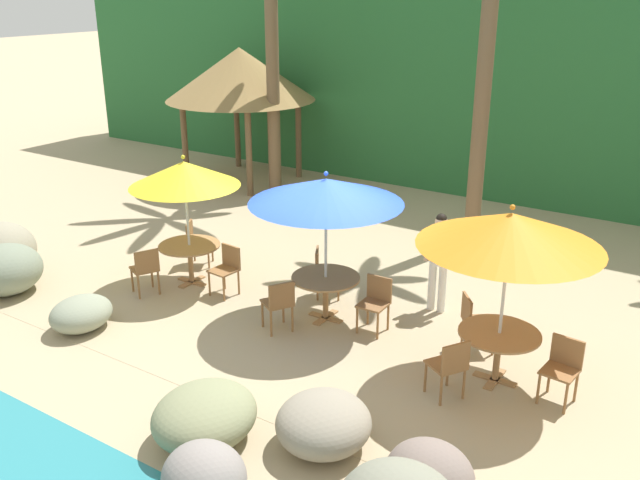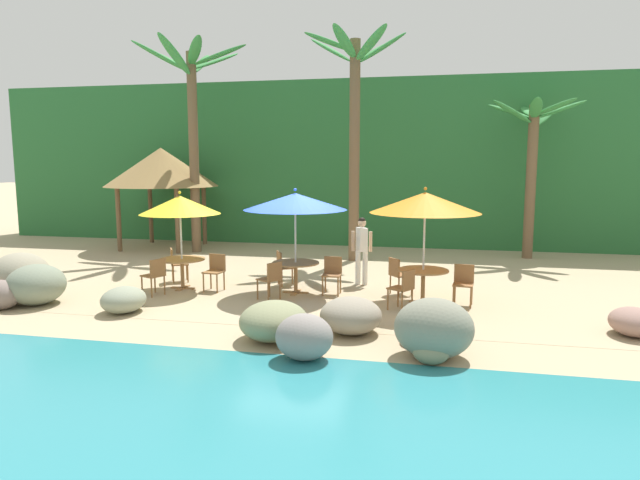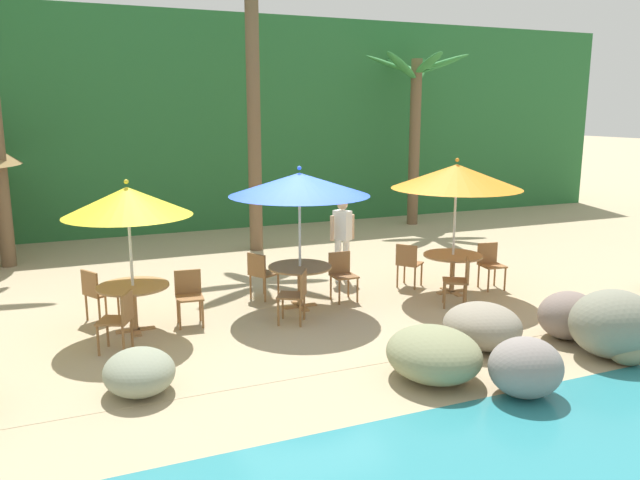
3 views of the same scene
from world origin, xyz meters
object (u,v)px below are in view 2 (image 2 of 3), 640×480
Objects in this scene: chair_blue_inland at (284,266)px; chair_blue_seaward at (332,272)px; palapa_hut at (161,168)px; waiter_in_white at (362,246)px; umbrella_orange at (425,203)px; chair_orange_left at (404,287)px; palm_tree_second at (355,109)px; chair_orange_inland at (398,273)px; dining_table_yellow at (182,264)px; palm_tree_nearest at (193,110)px; chair_yellow_seaward at (215,269)px; palm_tree_third at (533,148)px; dining_table_orange at (423,275)px; chair_yellow_left at (155,274)px; umbrella_blue at (295,202)px; chair_blue_left at (271,278)px; chair_orange_seaward at (463,282)px; umbrella_yellow at (180,205)px; dining_table_blue at (296,267)px; chair_yellow_inland at (176,262)px.

chair_blue_seaward is at bearing -23.46° from chair_blue_inland.
palapa_hut is 9.25m from waiter_in_white.
chair_orange_left is at bearing -115.34° from umbrella_orange.
umbrella_orange is at bearing -65.25° from palm_tree_second.
chair_orange_inland is (-0.59, 0.62, -1.68)m from umbrella_orange.
chair_orange_left is (5.39, -0.94, -0.10)m from dining_table_yellow.
waiter_in_white is at bearing -32.39° from palm_tree_nearest.
palm_tree_third reaches higher than chair_yellow_seaward.
chair_yellow_left is at bearing -173.93° from dining_table_orange.
dining_table_yellow is 3.21m from umbrella_blue.
chair_blue_left is 0.22× the size of palapa_hut.
chair_orange_seaward is at bearing -7.87° from chair_blue_seaward.
umbrella_yellow is 5.93m from dining_table_orange.
palapa_hut reaches higher than dining_table_orange.
chair_blue_seaward reaches higher than dining_table_blue.
dining_table_orange is at bearing -90.00° from umbrella_orange.
palm_tree_third is (9.36, 5.70, 2.96)m from chair_yellow_inland.
umbrella_yellow is 0.94× the size of umbrella_orange.
chair_yellow_seaward is 1.00× the size of chair_orange_inland.
waiter_in_white is at bearing 117.45° from chair_orange_left.
dining_table_yellow is at bearing -144.19° from palm_tree_third.
chair_blue_seaward is 2.14m from dining_table_orange.
dining_table_blue is 0.65× the size of waiter_in_white.
chair_yellow_left is at bearing -81.45° from chair_yellow_inland.
chair_blue_inland is at bearing -45.90° from palm_tree_nearest.
umbrella_orange is 0.37× the size of palm_tree_second.
chair_yellow_inland is at bearing 170.37° from dining_table_blue.
palm_tree_third is (3.69, 5.94, 2.96)m from chair_orange_inland.
palm_tree_nearest is at bearing 111.10° from dining_table_yellow.
chair_blue_inland is 3.54m from chair_orange_left.
umbrella_blue is 1.85m from chair_blue_left.
umbrella_orange is 0.64× the size of palapa_hut.
waiter_in_white reaches higher than chair_blue_seaward.
palm_tree_second is at bearing 114.75° from dining_table_orange.
chair_orange_left is 10.64m from palm_tree_nearest.
umbrella_orange is (5.76, -0.17, 1.58)m from dining_table_yellow.
palapa_hut is at bearing 157.79° from palm_tree_nearest.
chair_yellow_left is 0.34× the size of umbrella_orange.
chair_orange_left is 11.59m from palapa_hut.
palapa_hut is at bearing 121.17° from dining_table_yellow.
umbrella_orange is 2.91× the size of chair_orange_inland.
chair_orange_inland is at bearing 156.83° from chair_orange_seaward.
chair_blue_left is at bearing -171.73° from umbrella_orange.
umbrella_blue is at bearing 2.62° from umbrella_yellow.
palm_tree_nearest is (-1.56, 4.65, 4.26)m from chair_yellow_inland.
palm_tree_second is (3.74, 5.61, 4.13)m from chair_yellow_left.
chair_yellow_seaward is (0.85, 0.01, -0.10)m from dining_table_yellow.
palm_tree_third is at bearing 58.14° from chair_orange_inland.
palm_tree_second is at bearing 54.21° from dining_table_yellow.
chair_blue_left is 6.91m from palm_tree_second.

